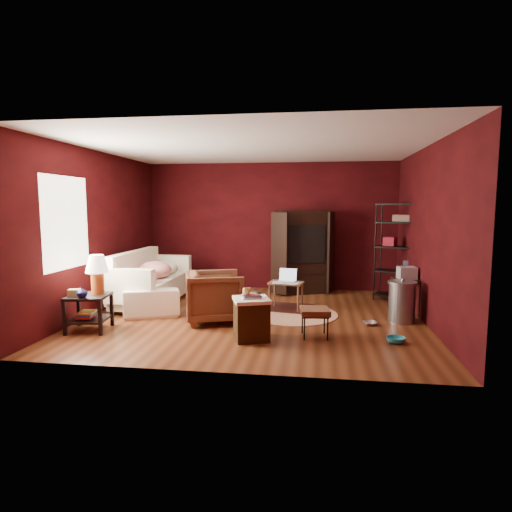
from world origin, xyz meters
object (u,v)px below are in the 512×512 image
(sofa, at_px, (151,280))
(side_table, at_px, (93,285))
(armchair, at_px, (214,294))
(wire_shelving, at_px, (402,248))
(hamper, at_px, (251,318))
(laptop_desk, at_px, (286,285))
(tv_armoire, at_px, (302,250))

(sofa, distance_m, side_table, 1.74)
(armchair, relative_size, side_table, 0.79)
(wire_shelving, bearing_deg, hamper, -106.97)
(laptop_desk, distance_m, wire_shelving, 2.46)
(sofa, relative_size, side_table, 2.06)
(armchair, distance_m, laptop_desk, 1.42)
(tv_armoire, xyz_separation_m, wire_shelving, (1.94, -0.56, 0.12))
(laptop_desk, bearing_deg, armchair, -130.18)
(sofa, bearing_deg, side_table, 150.77)
(side_table, relative_size, hamper, 1.68)
(hamper, bearing_deg, laptop_desk, 78.55)
(side_table, xyz_separation_m, hamper, (2.42, -0.15, -0.37))
(sofa, xyz_separation_m, armchair, (1.47, -1.01, -0.01))
(armchair, relative_size, tv_armoire, 0.50)
(laptop_desk, bearing_deg, side_table, -139.87)
(armchair, bearing_deg, hamper, -157.75)
(laptop_desk, height_order, tv_armoire, tv_armoire)
(wire_shelving, bearing_deg, sofa, -143.86)
(armchair, relative_size, laptop_desk, 1.22)
(sofa, distance_m, tv_armoire, 3.19)
(armchair, xyz_separation_m, side_table, (-1.69, -0.71, 0.23))
(armchair, bearing_deg, sofa, 37.43)
(wire_shelving, bearing_deg, tv_armoire, -171.03)
(laptop_desk, bearing_deg, sofa, -172.26)
(sofa, xyz_separation_m, wire_shelving, (4.72, 0.93, 0.59))
(sofa, bearing_deg, armchair, -146.55)
(wire_shelving, bearing_deg, armchair, -124.16)
(sofa, xyz_separation_m, tv_armoire, (2.78, 1.49, 0.47))
(sofa, distance_m, laptop_desk, 2.56)
(tv_armoire, bearing_deg, sofa, -172.01)
(armchair, height_order, wire_shelving, wire_shelving)
(armchair, distance_m, hamper, 1.14)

